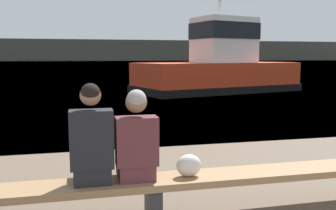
{
  "coord_description": "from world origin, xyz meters",
  "views": [
    {
      "loc": [
        -1.64,
        -0.1,
        1.67
      ],
      "look_at": [
        -0.08,
        6.5,
        0.79
      ],
      "focal_mm": 40.0,
      "sensor_mm": 36.0,
      "label": 1
    }
  ],
  "objects_px": {
    "bench_main": "(153,186)",
    "shopping_bag": "(189,165)",
    "person_right": "(136,142)",
    "tugboat_red": "(219,68)",
    "person_left": "(92,142)"
  },
  "relations": [
    {
      "from": "tugboat_red",
      "to": "person_right",
      "type": "bearing_deg",
      "value": 139.91
    },
    {
      "from": "tugboat_red",
      "to": "person_left",
      "type": "bearing_deg",
      "value": 138.38
    },
    {
      "from": "person_right",
      "to": "tugboat_red",
      "type": "distance_m",
      "value": 14.67
    },
    {
      "from": "bench_main",
      "to": "shopping_bag",
      "type": "bearing_deg",
      "value": -1.57
    },
    {
      "from": "shopping_bag",
      "to": "tugboat_red",
      "type": "distance_m",
      "value": 14.48
    },
    {
      "from": "person_left",
      "to": "tugboat_red",
      "type": "xyz_separation_m",
      "value": [
        6.44,
        13.38,
        0.25
      ]
    },
    {
      "from": "tugboat_red",
      "to": "bench_main",
      "type": "bearing_deg",
      "value": 140.52
    },
    {
      "from": "person_left",
      "to": "tugboat_red",
      "type": "height_order",
      "value": "tugboat_red"
    },
    {
      "from": "bench_main",
      "to": "person_right",
      "type": "height_order",
      "value": "person_right"
    },
    {
      "from": "person_left",
      "to": "person_right",
      "type": "distance_m",
      "value": 0.44
    },
    {
      "from": "person_right",
      "to": "shopping_bag",
      "type": "bearing_deg",
      "value": -2.0
    },
    {
      "from": "shopping_bag",
      "to": "tugboat_red",
      "type": "xyz_separation_m",
      "value": [
        5.46,
        13.4,
        0.55
      ]
    },
    {
      "from": "bench_main",
      "to": "person_left",
      "type": "xyz_separation_m",
      "value": [
        -0.6,
        0.01,
        0.49
      ]
    },
    {
      "from": "person_right",
      "to": "shopping_bag",
      "type": "relative_size",
      "value": 3.49
    },
    {
      "from": "bench_main",
      "to": "shopping_bag",
      "type": "xyz_separation_m",
      "value": [
        0.37,
        -0.01,
        0.19
      ]
    }
  ]
}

